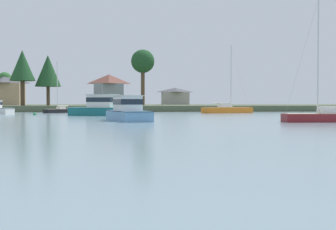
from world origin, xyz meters
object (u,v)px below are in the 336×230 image
object	(u,v)px
sailboat_black	(60,112)
sailboat_maroon	(324,119)
sailboat_orange	(227,111)
cruiser_teal	(110,111)
mooring_buoy_green	(35,114)
cruiser_skyblue	(126,114)

from	to	relation	value
sailboat_black	sailboat_maroon	bearing A→B (deg)	-54.19
sailboat_maroon	sailboat_orange	bearing A→B (deg)	90.95
sailboat_black	cruiser_teal	bearing A→B (deg)	-63.38
mooring_buoy_green	sailboat_maroon	bearing A→B (deg)	-41.56
sailboat_black	sailboat_orange	bearing A→B (deg)	-7.26
mooring_buoy_green	sailboat_orange	bearing A→B (deg)	16.53
cruiser_teal	mooring_buoy_green	world-z (taller)	cruiser_teal
sailboat_maroon	sailboat_black	xyz separation A→B (m)	(-29.72, 41.20, -0.04)
sailboat_orange	sailboat_black	xyz separation A→B (m)	(-29.09, 3.71, -0.07)
cruiser_skyblue	sailboat_maroon	bearing A→B (deg)	-17.74
cruiser_skyblue	mooring_buoy_green	bearing A→B (deg)	120.42
cruiser_teal	sailboat_orange	xyz separation A→B (m)	(20.06, 14.31, -0.41)
cruiser_teal	mooring_buoy_green	xyz separation A→B (m)	(-11.15, 5.05, -0.61)
cruiser_skyblue	sailboat_maroon	size ratio (longest dim) A/B	0.81
sailboat_maroon	cruiser_teal	size ratio (longest dim) A/B	1.10
cruiser_teal	mooring_buoy_green	bearing A→B (deg)	155.64
cruiser_skyblue	sailboat_orange	size ratio (longest dim) A/B	0.79
sailboat_maroon	sailboat_orange	world-z (taller)	sailboat_orange
mooring_buoy_green	cruiser_teal	bearing A→B (deg)	-24.36
sailboat_maroon	sailboat_black	bearing A→B (deg)	125.81
cruiser_skyblue	sailboat_black	distance (m)	36.84
cruiser_teal	sailboat_orange	distance (m)	24.65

